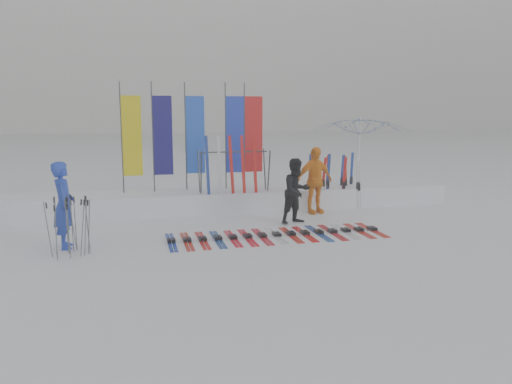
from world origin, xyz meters
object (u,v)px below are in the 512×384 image
object	(u,v)px
person_black	(297,191)
ski_row	(276,235)
person_yellow	(315,180)
person_blue	(64,205)
ski_rack	(234,165)
tent_canopy	(360,158)

from	to	relation	value
person_black	ski_row	bearing A→B (deg)	-147.96
person_yellow	ski_row	size ratio (longest dim) A/B	0.38
person_blue	ski_rack	xyz separation A→B (m)	(4.36, 3.02, 0.43)
person_black	ski_row	distance (m)	1.75
person_black	tent_canopy	distance (m)	4.18
person_blue	person_yellow	distance (m)	6.97
person_blue	tent_canopy	world-z (taller)	tent_canopy
person_yellow	ski_row	distance (m)	3.14
person_blue	person_yellow	size ratio (longest dim) A/B	0.98
person_black	tent_canopy	size ratio (longest dim) A/B	0.55
person_black	person_yellow	bearing A→B (deg)	29.17
ski_row	person_blue	bearing A→B (deg)	178.55
person_blue	tent_canopy	xyz separation A→B (m)	(8.78, 3.86, 0.48)
tent_canopy	ski_rack	size ratio (longest dim) A/B	1.56
ski_row	tent_canopy	bearing A→B (deg)	44.68
person_yellow	ski_rack	xyz separation A→B (m)	(-2.23, 0.77, 0.41)
person_black	person_yellow	size ratio (longest dim) A/B	0.89
tent_canopy	person_yellow	bearing A→B (deg)	-143.63
tent_canopy	ski_rack	bearing A→B (deg)	-169.30
person_black	person_yellow	world-z (taller)	person_yellow
tent_canopy	person_black	bearing A→B (deg)	-138.61
person_blue	ski_row	world-z (taller)	person_blue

